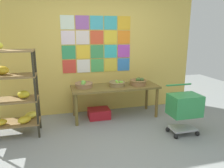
# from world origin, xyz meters

# --- Properties ---
(ground) EXTENTS (9.76, 9.76, 0.00)m
(ground) POSITION_xyz_m (0.00, 0.00, 0.00)
(ground) COLOR gray
(back_wall_with_art) EXTENTS (4.33, 0.07, 2.70)m
(back_wall_with_art) POSITION_xyz_m (0.00, 1.91, 1.35)
(back_wall_with_art) COLOR #DBBA51
(back_wall_with_art) RESTS_ON ground
(banana_shelf_unit) EXTENTS (0.96, 0.48, 1.57)m
(banana_shelf_unit) POSITION_xyz_m (-1.70, 1.09, 0.87)
(banana_shelf_unit) COLOR #2B281B
(banana_shelf_unit) RESTS_ON ground
(display_table) EXTENTS (1.74, 0.62, 0.65)m
(display_table) POSITION_xyz_m (0.29, 1.45, 0.58)
(display_table) COLOR brown
(display_table) RESTS_ON ground
(fruit_basket_back_right) EXTENTS (0.33, 0.33, 0.12)m
(fruit_basket_back_right) POSITION_xyz_m (0.32, 1.43, 0.71)
(fruit_basket_back_right) COLOR olive
(fruit_basket_back_right) RESTS_ON display_table
(fruit_basket_left) EXTENTS (0.35, 0.35, 0.14)m
(fruit_basket_left) POSITION_xyz_m (-0.34, 1.49, 0.71)
(fruit_basket_left) COLOR #99734A
(fruit_basket_left) RESTS_ON display_table
(fruit_basket_back_left) EXTENTS (0.34, 0.34, 0.16)m
(fruit_basket_back_left) POSITION_xyz_m (0.76, 1.41, 0.72)
(fruit_basket_back_left) COLOR olive
(fruit_basket_back_left) RESTS_ON display_table
(produce_crate_under_table) EXTENTS (0.43, 0.34, 0.19)m
(produce_crate_under_table) POSITION_xyz_m (-0.05, 1.46, 0.09)
(produce_crate_under_table) COLOR #AB1922
(produce_crate_under_table) RESTS_ON ground
(shopping_cart) EXTENTS (0.50, 0.41, 0.83)m
(shopping_cart) POSITION_xyz_m (1.20, 0.42, 0.49)
(shopping_cart) COLOR black
(shopping_cart) RESTS_ON ground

